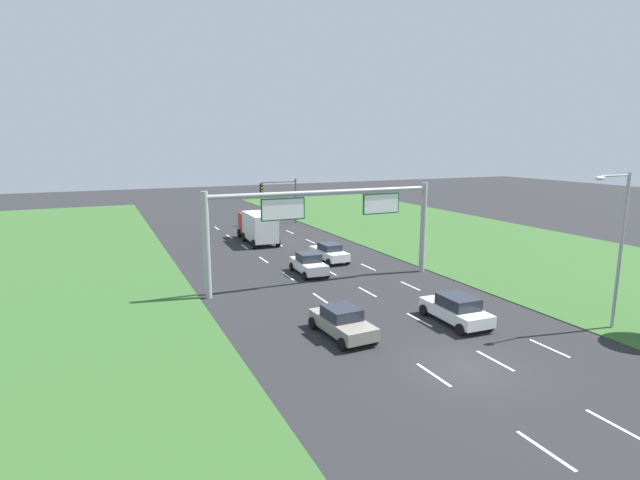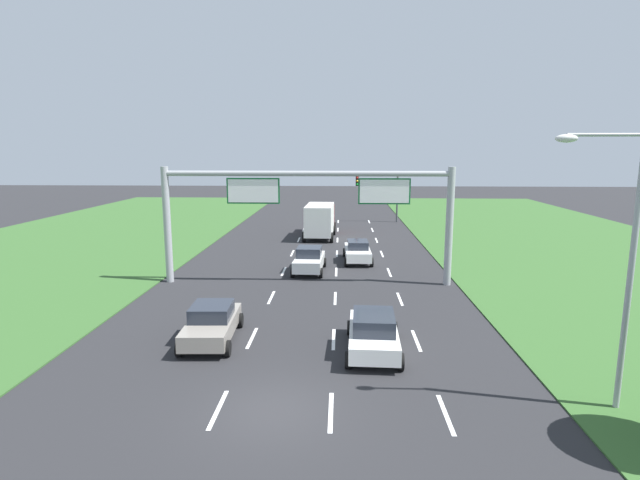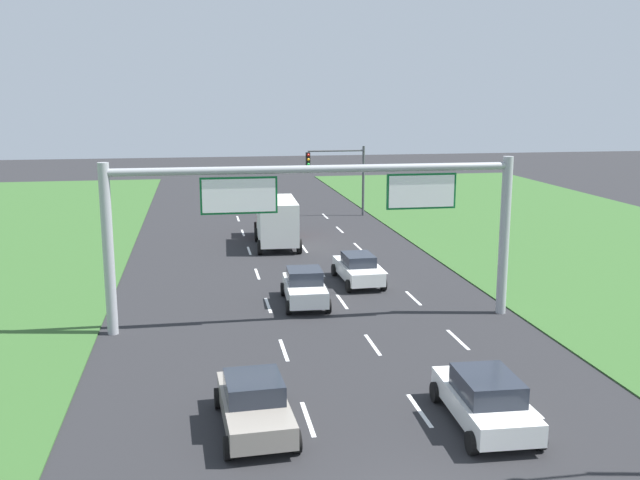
{
  "view_description": "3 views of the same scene",
  "coord_description": "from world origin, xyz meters",
  "px_view_note": "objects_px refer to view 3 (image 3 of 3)",
  "views": [
    {
      "loc": [
        -14.64,
        -16.46,
        9.98
      ],
      "look_at": [
        -0.23,
        15.45,
        3.15
      ],
      "focal_mm": 28.0,
      "sensor_mm": 36.0,
      "label": 1
    },
    {
      "loc": [
        2.0,
        -14.15,
        7.9
      ],
      "look_at": [
        0.75,
        16.07,
        2.49
      ],
      "focal_mm": 28.0,
      "sensor_mm": 36.0,
      "label": 2
    },
    {
      "loc": [
        -4.78,
        -13.72,
        9.58
      ],
      "look_at": [
        0.87,
        19.04,
        2.8
      ],
      "focal_mm": 40.0,
      "sensor_mm": 36.0,
      "label": 3
    }
  ],
  "objects_px": {
    "box_truck": "(276,219)",
    "sign_gantry": "(319,210)",
    "car_mid_lane": "(358,268)",
    "car_lead_silver": "(305,287)",
    "car_near_red": "(254,403)",
    "traffic_light_mast": "(340,168)",
    "car_far_ahead": "(485,399)"
  },
  "relations": [
    {
      "from": "box_truck",
      "to": "sign_gantry",
      "type": "bearing_deg",
      "value": -87.89
    },
    {
      "from": "car_mid_lane",
      "to": "box_truck",
      "type": "bearing_deg",
      "value": 105.25
    },
    {
      "from": "car_lead_silver",
      "to": "sign_gantry",
      "type": "relative_size",
      "value": 0.25
    },
    {
      "from": "car_near_red",
      "to": "sign_gantry",
      "type": "bearing_deg",
      "value": 66.87
    },
    {
      "from": "traffic_light_mast",
      "to": "car_near_red",
      "type": "bearing_deg",
      "value": -105.13
    },
    {
      "from": "car_lead_silver",
      "to": "traffic_light_mast",
      "type": "xyz_separation_m",
      "value": [
        6.44,
        23.88,
        3.05
      ]
    },
    {
      "from": "car_mid_lane",
      "to": "traffic_light_mast",
      "type": "bearing_deg",
      "value": 80.0
    },
    {
      "from": "car_near_red",
      "to": "car_mid_lane",
      "type": "bearing_deg",
      "value": 64.27
    },
    {
      "from": "car_near_red",
      "to": "car_lead_silver",
      "type": "distance_m",
      "value": 12.75
    },
    {
      "from": "car_mid_lane",
      "to": "car_far_ahead",
      "type": "height_order",
      "value": "car_far_ahead"
    },
    {
      "from": "car_near_red",
      "to": "car_lead_silver",
      "type": "bearing_deg",
      "value": 72.15
    },
    {
      "from": "traffic_light_mast",
      "to": "sign_gantry",
      "type": "bearing_deg",
      "value": -103.18
    },
    {
      "from": "box_truck",
      "to": "car_mid_lane",
      "type": "bearing_deg",
      "value": -71.31
    },
    {
      "from": "traffic_light_mast",
      "to": "car_far_ahead",
      "type": "bearing_deg",
      "value": -94.72
    },
    {
      "from": "car_mid_lane",
      "to": "car_far_ahead",
      "type": "bearing_deg",
      "value": -91.0
    },
    {
      "from": "car_far_ahead",
      "to": "sign_gantry",
      "type": "relative_size",
      "value": 0.26
    },
    {
      "from": "car_mid_lane",
      "to": "box_truck",
      "type": "height_order",
      "value": "box_truck"
    },
    {
      "from": "car_near_red",
      "to": "box_truck",
      "type": "relative_size",
      "value": 0.59
    },
    {
      "from": "box_truck",
      "to": "traffic_light_mast",
      "type": "relative_size",
      "value": 1.36
    },
    {
      "from": "box_truck",
      "to": "sign_gantry",
      "type": "distance_m",
      "value": 16.95
    },
    {
      "from": "car_near_red",
      "to": "traffic_light_mast",
      "type": "xyz_separation_m",
      "value": [
        9.78,
        36.18,
        3.09
      ]
    },
    {
      "from": "car_mid_lane",
      "to": "traffic_light_mast",
      "type": "relative_size",
      "value": 0.81
    },
    {
      "from": "car_lead_silver",
      "to": "car_mid_lane",
      "type": "bearing_deg",
      "value": 47.32
    },
    {
      "from": "car_far_ahead",
      "to": "traffic_light_mast",
      "type": "xyz_separation_m",
      "value": [
        3.06,
        37.09,
        3.06
      ]
    },
    {
      "from": "car_far_ahead",
      "to": "box_truck",
      "type": "height_order",
      "value": "box_truck"
    },
    {
      "from": "car_lead_silver",
      "to": "sign_gantry",
      "type": "height_order",
      "value": "sign_gantry"
    },
    {
      "from": "car_mid_lane",
      "to": "traffic_light_mast",
      "type": "distance_m",
      "value": 21.07
    },
    {
      "from": "car_mid_lane",
      "to": "sign_gantry",
      "type": "height_order",
      "value": "sign_gantry"
    },
    {
      "from": "car_lead_silver",
      "to": "box_truck",
      "type": "height_order",
      "value": "box_truck"
    },
    {
      "from": "car_near_red",
      "to": "traffic_light_mast",
      "type": "bearing_deg",
      "value": 72.2
    },
    {
      "from": "car_near_red",
      "to": "sign_gantry",
      "type": "distance_m",
      "value": 10.85
    },
    {
      "from": "car_mid_lane",
      "to": "car_lead_silver",
      "type": "bearing_deg",
      "value": -136.44
    }
  ]
}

